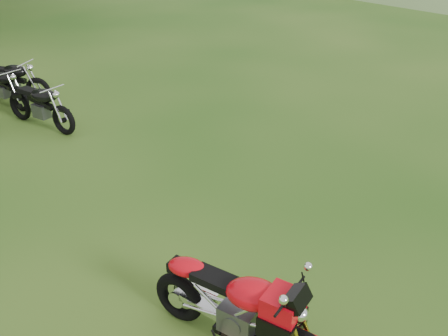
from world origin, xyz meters
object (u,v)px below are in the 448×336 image
(sport_motorcycle, at_px, (237,303))
(vintage_moto_d, at_px, (10,80))
(vintage_moto_b, at_px, (40,104))
(vintage_moto_c, at_px, (2,86))

(sport_motorcycle, distance_m, vintage_moto_d, 8.33)
(vintage_moto_b, distance_m, vintage_moto_c, 1.68)
(sport_motorcycle, distance_m, vintage_moto_c, 8.20)
(vintage_moto_b, relative_size, vintage_moto_c, 1.08)
(sport_motorcycle, bearing_deg, vintage_moto_c, 158.73)
(sport_motorcycle, distance_m, vintage_moto_b, 6.55)
(vintage_moto_b, relative_size, vintage_moto_d, 0.97)
(sport_motorcycle, height_order, vintage_moto_c, sport_motorcycle)
(vintage_moto_b, xyz_separation_m, vintage_moto_c, (-1.48, 0.79, -0.03))
(sport_motorcycle, relative_size, vintage_moto_c, 1.12)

